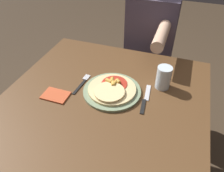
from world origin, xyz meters
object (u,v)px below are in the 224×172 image
object	(u,v)px
knife	(145,99)
drinking_glass	(163,78)
fork	(82,83)
pizza	(112,89)
plate	(112,91)
dining_table	(104,113)
person_diner	(150,44)

from	to	relation	value
knife	drinking_glass	world-z (taller)	drinking_glass
fork	drinking_glass	xyz separation A→B (m)	(0.41, 0.11, 0.06)
pizza	drinking_glass	world-z (taller)	drinking_glass
plate	pizza	size ratio (longest dim) A/B	1.21
plate	fork	xyz separation A→B (m)	(-0.17, 0.02, -0.00)
dining_table	fork	bearing A→B (deg)	155.31
dining_table	plate	world-z (taller)	plate
dining_table	fork	world-z (taller)	fork
plate	person_diner	distance (m)	0.64
plate	fork	distance (m)	0.18
person_diner	fork	bearing A→B (deg)	-111.84
knife	pizza	bearing A→B (deg)	-179.08
drinking_glass	person_diner	xyz separation A→B (m)	(-0.16, 0.50, -0.10)
dining_table	plate	distance (m)	0.13
plate	person_diner	size ratio (longest dim) A/B	0.24
dining_table	plate	size ratio (longest dim) A/B	3.39
dining_table	pizza	distance (m)	0.14
pizza	person_diner	world-z (taller)	person_diner
knife	person_diner	bearing A→B (deg)	99.22
drinking_glass	plate	bearing A→B (deg)	-151.65
dining_table	pizza	world-z (taller)	pizza
pizza	knife	world-z (taller)	pizza
drinking_glass	person_diner	distance (m)	0.54
dining_table	fork	xyz separation A→B (m)	(-0.15, 0.07, 0.11)
fork	drinking_glass	distance (m)	0.43
fork	person_diner	world-z (taller)	person_diner
person_diner	plate	bearing A→B (deg)	-96.50
plate	dining_table	bearing A→B (deg)	-114.63
plate	knife	world-z (taller)	plate
dining_table	pizza	size ratio (longest dim) A/B	4.10
plate	pizza	distance (m)	0.02
dining_table	person_diner	world-z (taller)	person_diner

